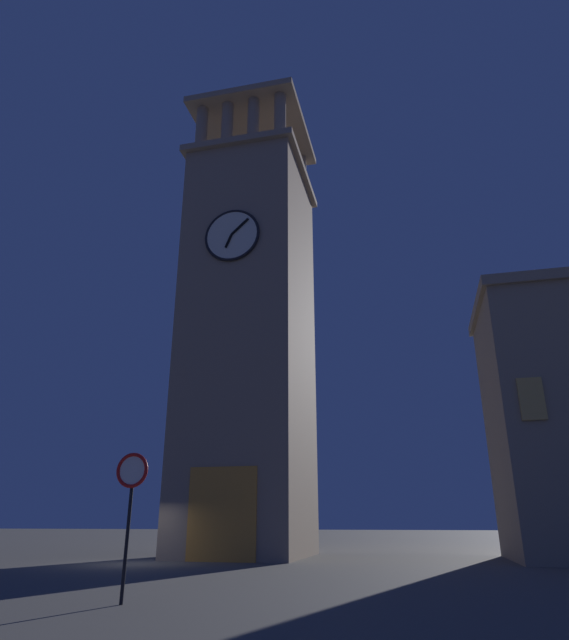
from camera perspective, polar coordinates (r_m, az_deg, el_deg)
ground_plane at (r=25.49m, az=-15.81°, el=-23.34°), size 200.00×200.00×0.00m
clocktower at (r=30.84m, az=-3.59°, el=-1.52°), size 6.67×7.85×29.13m
no_horn_sign at (r=13.29m, az=-15.73°, el=-16.09°), size 0.78×0.14×3.13m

